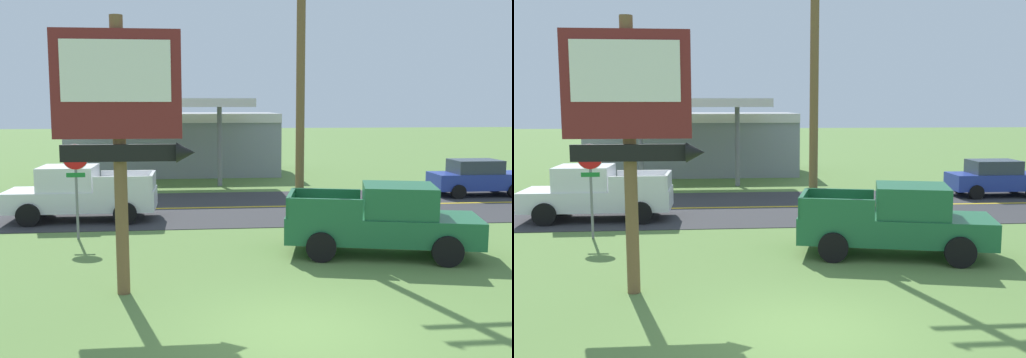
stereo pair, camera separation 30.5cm
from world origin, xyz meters
TOP-DOWN VIEW (x-y plane):
  - ground_plane at (0.00, 0.00)m, footprint 180.00×180.00m
  - road_asphalt at (0.00, 13.00)m, footprint 140.00×8.00m
  - road_centre_line at (0.00, 13.00)m, footprint 126.00×0.20m
  - motel_sign at (-3.43, 2.44)m, footprint 2.94×0.54m
  - stop_sign at (-5.52, 7.99)m, footprint 0.80×0.08m
  - utility_pole at (1.24, 7.17)m, footprint 2.19×0.26m
  - gas_station at (-3.07, 25.00)m, footprint 12.00×11.50m
  - pickup_green_parked_on_lawn at (3.25, 5.22)m, footprint 5.52×3.15m
  - pickup_white_on_road at (-6.00, 11.00)m, footprint 5.20×2.24m
  - car_blue_mid_lane at (10.82, 15.00)m, footprint 4.20×2.00m

SIDE VIEW (x-z plane):
  - ground_plane at x=0.00m, z-range 0.00..0.00m
  - road_asphalt at x=0.00m, z-range 0.00..0.02m
  - road_centre_line at x=0.00m, z-range 0.02..0.03m
  - car_blue_mid_lane at x=10.82m, z-range 0.01..1.65m
  - pickup_green_parked_on_lawn at x=3.25m, z-range -0.02..1.94m
  - pickup_white_on_road at x=-6.00m, z-range -0.02..1.94m
  - gas_station at x=-3.07m, z-range -0.26..4.14m
  - stop_sign at x=-5.52m, z-range 0.55..3.50m
  - motel_sign at x=-3.43m, z-range 0.99..6.98m
  - utility_pole at x=1.24m, z-range 0.34..9.13m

